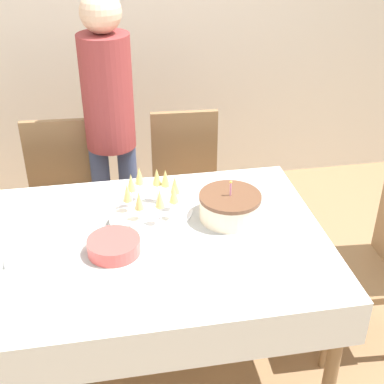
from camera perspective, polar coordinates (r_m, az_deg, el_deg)
ground_plane at (r=2.85m, az=-5.28°, el=-17.72°), size 12.00×12.00×0.00m
wall_back at (r=3.86m, az=-9.11°, el=18.63°), size 8.00×0.05×2.70m
dining_table at (r=2.40m, az=-6.02°, el=-7.13°), size 1.68×1.11×0.76m
dining_chair_far_left at (r=3.22m, az=-13.70°, el=-0.38°), size 0.45×0.45×0.94m
dining_chair_far_right at (r=3.24m, az=-0.59°, el=0.79°), size 0.44×0.44×0.94m
dining_chair_right_end at (r=2.78m, az=18.79°, el=-6.67°), size 0.43×0.43×0.94m
birthday_cake at (r=2.46m, az=4.06°, el=-1.52°), size 0.28×0.28×0.19m
champagne_tray at (r=2.48m, az=-4.18°, el=-0.38°), size 0.36×0.36×0.18m
plate_stack_main at (r=2.27m, az=-8.34°, el=-5.71°), size 0.22×0.22×0.06m
plate_stack_dessert at (r=2.44m, az=-6.97°, el=-3.03°), size 0.16×0.16×0.04m
cake_knife at (r=2.36m, az=7.24°, el=-4.96°), size 0.29×0.10×0.00m
fork_pile at (r=2.30m, az=-17.23°, el=-6.96°), size 0.17×0.07×0.02m
napkin_pile at (r=2.45m, az=-16.76°, el=-4.55°), size 0.15×0.15×0.01m
person_standing at (r=3.03m, az=-8.83°, el=8.29°), size 0.28×0.28×1.65m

